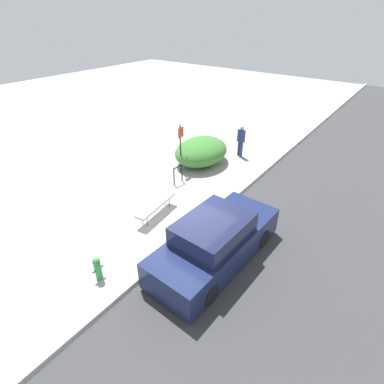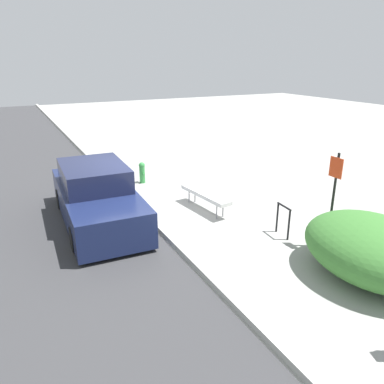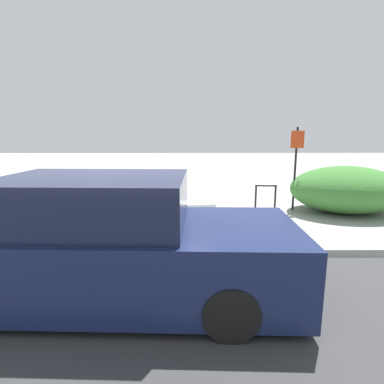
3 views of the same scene
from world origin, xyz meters
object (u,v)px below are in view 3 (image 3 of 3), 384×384
Objects in this scene: bike_rack at (265,197)px; sign_post at (296,161)px; parked_car_near at (108,245)px; fire_hydrant at (7,219)px; bench at (171,206)px.

bike_rack is 0.36× the size of sign_post.
fire_hydrant is at bearing 142.08° from parked_car_near.
parked_car_near reaches higher than bench.
parked_car_near reaches higher than bike_rack.
fire_hydrant is at bearing -163.51° from bike_rack.
fire_hydrant reaches higher than bench.
parked_car_near is (-3.04, -3.94, 0.20)m from bike_rack.
parked_car_near is at bearing -108.62° from bench.
sign_post reaches higher than bench.
sign_post is at bearing 51.00° from parked_car_near.
fire_hydrant is (-5.70, -1.69, -0.09)m from bike_rack.
bench is 2.57m from bike_rack.
parked_car_near reaches higher than fire_hydrant.
parked_car_near is at bearing -40.25° from fire_hydrant.
fire_hydrant is at bearing -173.44° from bench.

